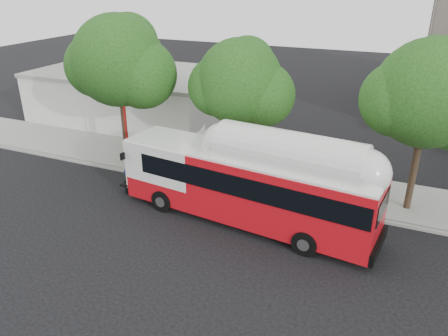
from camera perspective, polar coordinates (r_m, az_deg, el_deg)
name	(u,v)px	position (r m, az deg, el deg)	size (l,w,h in m)	color
ground	(213,227)	(22.50, -1.45, -7.67)	(120.00, 120.00, 0.00)	black
sidewalk	(256,176)	(27.79, 4.14, -1.04)	(60.00, 5.00, 0.15)	gray
curb_strip	(241,193)	(25.59, 2.19, -3.31)	(60.00, 0.30, 0.15)	gray
red_curb_segment	(195,184)	(26.69, -3.82, -2.12)	(10.00, 0.32, 0.16)	maroon
street_tree_left	(125,65)	(28.78, -12.77, 13.02)	(6.67, 5.80, 9.74)	#2D2116
street_tree_mid	(246,86)	(25.66, 2.92, 10.67)	(5.75, 5.00, 8.62)	#2D2116
street_tree_right	(438,99)	(23.90, 26.13, 8.13)	(6.21, 5.40, 9.18)	#2D2116
low_commercial_bldg	(134,94)	(39.55, -11.66, 9.39)	(16.20, 10.20, 4.25)	silver
transit_bus	(247,187)	(22.09, 3.04, -2.46)	(14.56, 4.45, 4.24)	red
signal_pole	(126,133)	(29.01, -12.63, 4.43)	(0.13, 0.44, 4.63)	red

